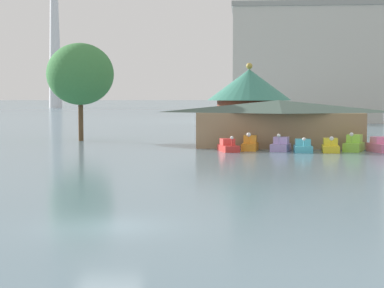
# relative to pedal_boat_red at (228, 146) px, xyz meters

# --- Properties ---
(ground_plane) EXTENTS (2000.00, 2000.00, 0.00)m
(ground_plane) POSITION_rel_pedal_boat_red_xyz_m (-3.79, -34.98, -0.46)
(ground_plane) COLOR slate
(pedal_boat_red) EXTENTS (2.17, 3.26, 1.48)m
(pedal_boat_red) POSITION_rel_pedal_boat_red_xyz_m (0.00, 0.00, 0.00)
(pedal_boat_red) COLOR red
(pedal_boat_red) RESTS_ON ground
(pedal_boat_orange) EXTENTS (1.66, 2.70, 1.73)m
(pedal_boat_orange) POSITION_rel_pedal_boat_red_xyz_m (2.02, 1.17, 0.10)
(pedal_boat_orange) COLOR orange
(pedal_boat_orange) RESTS_ON ground
(pedal_boat_lavender) EXTENTS (2.11, 2.85, 1.65)m
(pedal_boat_lavender) POSITION_rel_pedal_boat_red_xyz_m (4.86, 0.95, 0.06)
(pedal_boat_lavender) COLOR #B299D8
(pedal_boat_lavender) RESTS_ON ground
(pedal_boat_cyan) EXTENTS (1.64, 2.73, 1.40)m
(pedal_boat_cyan) POSITION_rel_pedal_boat_red_xyz_m (6.79, -0.21, 0.00)
(pedal_boat_cyan) COLOR #4CB7CC
(pedal_boat_cyan) RESTS_ON ground
(pedal_boat_yellow) EXTENTS (1.66, 2.86, 1.50)m
(pedal_boat_yellow) POSITION_rel_pedal_boat_red_xyz_m (9.27, -0.12, 0.04)
(pedal_boat_yellow) COLOR yellow
(pedal_boat_yellow) RESTS_ON ground
(pedal_boat_lime) EXTENTS (2.40, 3.28, 1.81)m
(pedal_boat_lime) POSITION_rel_pedal_boat_red_xyz_m (11.52, 0.95, 0.15)
(pedal_boat_lime) COLOR #8CCC3F
(pedal_boat_lime) RESTS_ON ground
(pedal_boat_pink) EXTENTS (2.42, 3.20, 1.86)m
(pedal_boat_pink) POSITION_rel_pedal_boat_red_xyz_m (13.93, 0.44, 0.10)
(pedal_boat_pink) COLOR pink
(pedal_boat_pink) RESTS_ON ground
(boathouse) EXTENTS (17.50, 7.80, 4.67)m
(boathouse) POSITION_rel_pedal_boat_red_xyz_m (4.93, 6.16, 1.98)
(boathouse) COLOR #9E7F5B
(boathouse) RESTS_ON ground
(green_roof_pavilion) EXTENTS (9.37, 9.37, 8.76)m
(green_roof_pavilion) POSITION_rel_pedal_boat_red_xyz_m (2.01, 13.27, 4.12)
(green_roof_pavilion) COLOR brown
(green_roof_pavilion) RESTS_ON ground
(shoreline_tree_tall_left) EXTENTS (7.57, 7.57, 11.05)m
(shoreline_tree_tall_left) POSITION_rel_pedal_boat_red_xyz_m (-17.03, 12.90, 7.09)
(shoreline_tree_tall_left) COLOR brown
(shoreline_tree_tall_left) RESTS_ON ground
(background_building_block) EXTENTS (28.70, 18.21, 22.97)m
(background_building_block) POSITION_rel_pedal_boat_red_xyz_m (13.40, 72.55, 11.05)
(background_building_block) COLOR beige
(background_building_block) RESTS_ON ground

